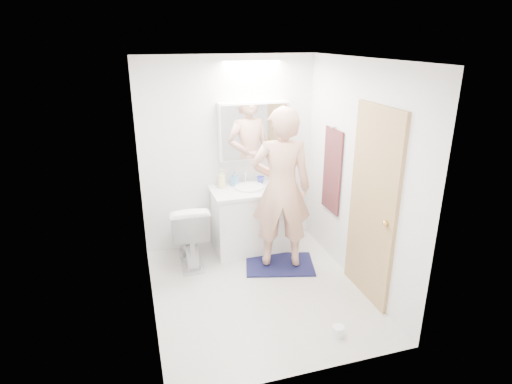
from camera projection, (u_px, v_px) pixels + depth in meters
name	position (u px, v px, depth m)	size (l,w,h in m)	color
floor	(258.00, 291.00, 4.58)	(2.50, 2.50, 0.00)	silver
ceiling	(259.00, 59.00, 3.75)	(2.50, 2.50, 0.00)	white
wall_back	(229.00, 155.00, 5.28)	(2.50, 2.50, 0.00)	white
wall_front	(310.00, 242.00, 3.04)	(2.50, 2.50, 0.00)	white
wall_left	(144.00, 198.00, 3.86)	(2.50, 2.50, 0.00)	white
wall_right	(358.00, 177.00, 4.46)	(2.50, 2.50, 0.00)	white
vanity_cabinet	(250.00, 221.00, 5.36)	(0.90, 0.55, 0.78)	white
countertop	(250.00, 191.00, 5.22)	(0.95, 0.58, 0.04)	white
sink_basin	(249.00, 187.00, 5.23)	(0.36, 0.36, 0.03)	white
faucet	(245.00, 178.00, 5.38)	(0.02, 0.02, 0.16)	silver
medicine_cabinet	(254.00, 131.00, 5.19)	(0.88, 0.14, 0.70)	white
mirror_panel	(255.00, 132.00, 5.13)	(0.84, 0.01, 0.66)	silver
toilet	(189.00, 232.00, 5.04)	(0.44, 0.77, 0.79)	white
bath_rug	(280.00, 264.00, 5.09)	(0.80, 0.55, 0.02)	#1C1645
person	(281.00, 189.00, 4.75)	(0.68, 0.45, 1.86)	#D99F82
door	(372.00, 206.00, 4.21)	(0.04, 0.80, 2.00)	#A18050
door_knob	(385.00, 223.00, 3.95)	(0.06, 0.06, 0.06)	gold
towel	(332.00, 171.00, 4.98)	(0.02, 0.42, 1.00)	black
towel_hook	(334.00, 127.00, 4.80)	(0.02, 0.02, 0.07)	silver
soap_bottle_a	(222.00, 179.00, 5.22)	(0.09, 0.09, 0.24)	beige
soap_bottle_b	(235.00, 179.00, 5.30)	(0.08, 0.09, 0.19)	#609FCF
toothbrush_cup	(261.00, 180.00, 5.39)	(0.10, 0.10, 0.09)	#3D4AB9
toilet_paper_roll	(338.00, 331.00, 3.88)	(0.11, 0.11, 0.10)	white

